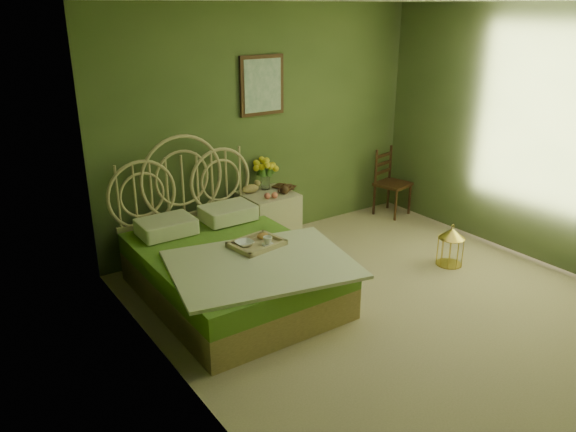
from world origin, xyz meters
TOP-DOWN VIEW (x-y plane):
  - floor at (0.00, 0.00)m, footprint 4.50×4.50m
  - wall_back at (0.00, 2.25)m, footprint 4.00×0.00m
  - wall_left at (-2.00, 0.00)m, footprint 0.00×4.50m
  - wall_right at (2.00, 0.00)m, footprint 0.00×4.50m
  - wall_art at (-0.05, 2.22)m, footprint 0.54×0.04m
  - bed at (-1.10, 1.17)m, footprint 1.72×2.18m
  - nightstand at (-0.15, 1.99)m, footprint 0.56×0.56m
  - chair at (1.70, 1.97)m, footprint 0.45×0.45m
  - birdcage at (1.12, 0.45)m, footprint 0.27×0.27m
  - book_lower at (0.03, 2.00)m, footprint 0.26×0.29m
  - book_upper at (0.03, 2.00)m, footprint 0.22×0.25m
  - cereal_bowl at (-0.99, 1.06)m, footprint 0.17×0.17m
  - coffee_cup at (-0.81, 0.95)m, footprint 0.10×0.10m

SIDE VIEW (x-z plane):
  - floor at x=0.00m, z-range 0.00..0.00m
  - birdcage at x=1.12m, z-range 0.00..0.40m
  - bed at x=-1.10m, z-range -0.38..0.97m
  - nightstand at x=-0.15m, z-range -0.15..0.89m
  - chair at x=1.70m, z-range 0.05..0.91m
  - cereal_bowl at x=-0.99m, z-range 0.52..0.56m
  - coffee_cup at x=-0.81m, z-range 0.52..0.60m
  - book_lower at x=0.03m, z-range 0.61..0.63m
  - book_upper at x=0.03m, z-range 0.63..0.65m
  - wall_back at x=0.00m, z-range -0.70..3.30m
  - wall_left at x=-2.00m, z-range -0.95..3.55m
  - wall_right at x=2.00m, z-range -0.95..3.55m
  - wall_art at x=-0.05m, z-range 1.43..2.07m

